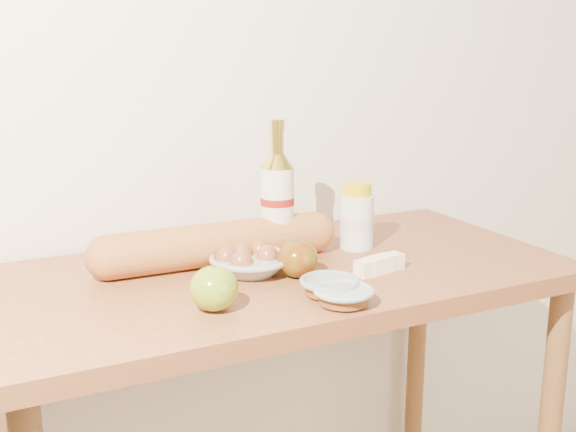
% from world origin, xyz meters
% --- Properties ---
extents(back_wall, '(3.50, 0.02, 2.60)m').
position_xyz_m(back_wall, '(0.00, 1.51, 1.30)').
color(back_wall, silver).
rests_on(back_wall, ground).
extents(table, '(1.20, 0.60, 0.90)m').
position_xyz_m(table, '(0.00, 1.18, 0.78)').
color(table, '#A25E34').
rests_on(table, ground).
extents(bourbon_bottle, '(0.10, 0.10, 0.30)m').
position_xyz_m(bourbon_bottle, '(0.03, 1.27, 1.02)').
color(bourbon_bottle, beige).
rests_on(bourbon_bottle, table).
extents(cream_bottle, '(0.09, 0.09, 0.15)m').
position_xyz_m(cream_bottle, '(0.22, 1.24, 0.97)').
color(cream_bottle, silver).
rests_on(cream_bottle, table).
extents(egg_bowl, '(0.19, 0.19, 0.06)m').
position_xyz_m(egg_bowl, '(-0.07, 1.18, 0.92)').
color(egg_bowl, '#92A099').
rests_on(egg_bowl, table).
extents(baguette, '(0.55, 0.11, 0.09)m').
position_xyz_m(baguette, '(-0.11, 1.26, 0.95)').
color(baguette, '#C47B3B').
rests_on(baguette, table).
extents(apple_yellowgreen, '(0.11, 0.11, 0.08)m').
position_xyz_m(apple_yellowgreen, '(-0.21, 1.02, 0.94)').
color(apple_yellowgreen, '#A29F20').
rests_on(apple_yellowgreen, table).
extents(apple_redgreen_right, '(0.09, 0.09, 0.08)m').
position_xyz_m(apple_redgreen_right, '(0.01, 1.12, 0.94)').
color(apple_redgreen_right, maroon).
rests_on(apple_redgreen_right, table).
extents(sugar_bowl, '(0.15, 0.15, 0.03)m').
position_xyz_m(sugar_bowl, '(0.01, 0.94, 0.92)').
color(sugar_bowl, '#99A7A0').
rests_on(sugar_bowl, table).
extents(syrup_bowl, '(0.13, 0.13, 0.03)m').
position_xyz_m(syrup_bowl, '(0.01, 0.99, 0.92)').
color(syrup_bowl, gray).
rests_on(syrup_bowl, table).
extents(butter_stick, '(0.12, 0.05, 0.03)m').
position_xyz_m(butter_stick, '(0.17, 1.07, 0.92)').
color(butter_stick, '#F9F5C1').
rests_on(butter_stick, table).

